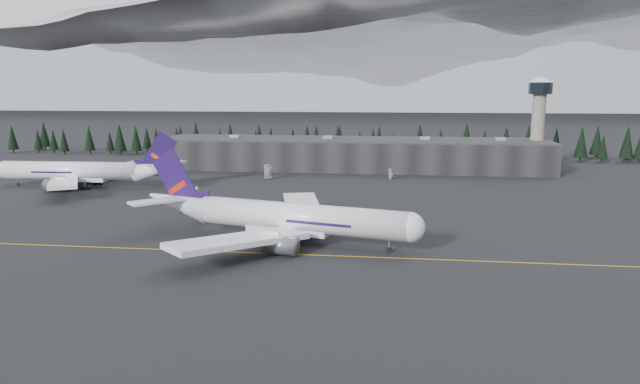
# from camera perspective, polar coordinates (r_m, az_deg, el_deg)

# --- Properties ---
(ground) EXTENTS (1400.00, 1400.00, 0.00)m
(ground) POSITION_cam_1_polar(r_m,az_deg,el_deg) (118.27, -1.23, -6.03)
(ground) COLOR black
(ground) RESTS_ON ground
(taxiline) EXTENTS (400.00, 0.40, 0.02)m
(taxiline) POSITION_cam_1_polar(r_m,az_deg,el_deg) (116.37, -1.38, -6.30)
(taxiline) COLOR gold
(taxiline) RESTS_ON ground
(terminal) EXTENTS (160.00, 30.00, 12.60)m
(terminal) POSITION_cam_1_polar(r_m,az_deg,el_deg) (239.35, 3.18, 3.84)
(terminal) COLOR black
(terminal) RESTS_ON ground
(control_tower) EXTENTS (10.00, 10.00, 37.70)m
(control_tower) POSITION_cam_1_polar(r_m,az_deg,el_deg) (247.37, 21.03, 7.36)
(control_tower) COLOR gray
(control_tower) RESTS_ON ground
(treeline) EXTENTS (360.00, 20.00, 15.00)m
(treeline) POSITION_cam_1_polar(r_m,az_deg,el_deg) (275.95, 3.74, 4.95)
(treeline) COLOR black
(treeline) RESTS_ON ground
(mountain_ridge) EXTENTS (4400.00, 900.00, 420.00)m
(mountain_ridge) POSITION_cam_1_polar(r_m,az_deg,el_deg) (1112.85, 6.45, 8.56)
(mountain_ridge) COLOR white
(mountain_ridge) RESTS_ON ground
(jet_main) EXTENTS (65.70, 59.91, 19.66)m
(jet_main) POSITION_cam_1_polar(r_m,az_deg,el_deg) (125.97, -4.38, -2.43)
(jet_main) COLOR white
(jet_main) RESTS_ON ground
(jet_parked) EXTENTS (66.11, 60.97, 19.43)m
(jet_parked) POSITION_cam_1_polar(r_m,az_deg,el_deg) (209.55, -22.28, 1.93)
(jet_parked) COLOR white
(jet_parked) RESTS_ON ground
(gse_vehicle_a) EXTENTS (4.63, 6.37, 1.61)m
(gse_vehicle_a) POSITION_cam_1_polar(r_m,az_deg,el_deg) (211.77, -5.23, 1.46)
(gse_vehicle_a) COLOR silver
(gse_vehicle_a) RESTS_ON ground
(gse_vehicle_b) EXTENTS (4.44, 2.50, 1.42)m
(gse_vehicle_b) POSITION_cam_1_polar(r_m,az_deg,el_deg) (212.79, 7.08, 1.45)
(gse_vehicle_b) COLOR silver
(gse_vehicle_b) RESTS_ON ground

